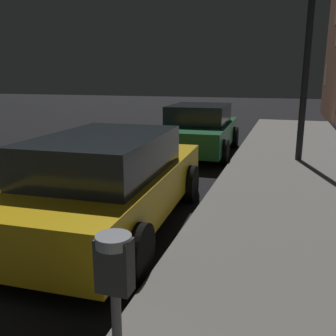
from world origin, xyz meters
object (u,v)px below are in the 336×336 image
at_px(car_green, 199,129).
at_px(street_lamp, 310,23).
at_px(parking_meter, 115,289).
at_px(car_yellow_cab, 110,180).

xyz_separation_m(car_green, street_lamp, (2.80, -0.74, 2.74)).
bearing_deg(car_green, street_lamp, -14.83).
height_order(parking_meter, street_lamp, street_lamp).
bearing_deg(car_green, parking_meter, -79.75).
xyz_separation_m(parking_meter, car_yellow_cab, (-1.63, 3.19, -0.40)).
bearing_deg(parking_meter, car_green, 100.25).
xyz_separation_m(parking_meter, car_green, (-1.63, 9.01, -0.41)).
distance_m(car_yellow_cab, street_lamp, 6.41).
relative_size(car_yellow_cab, street_lamp, 0.93).
relative_size(parking_meter, car_yellow_cab, 0.28).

